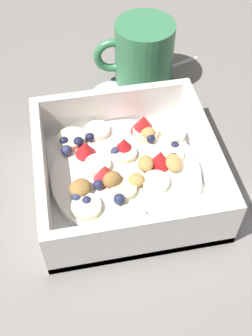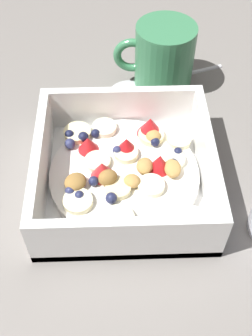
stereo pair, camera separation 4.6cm
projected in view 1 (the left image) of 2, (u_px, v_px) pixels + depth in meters
ground_plane at (118, 177)px, 0.49m from camera, size 2.40×2.40×0.00m
fruit_bowl at (126, 172)px, 0.47m from camera, size 0.19×0.19×0.07m
spoon at (126, 81)px, 0.60m from camera, size 0.07×0.17×0.01m
coffee_mug at (143, 54)px, 0.57m from camera, size 0.08×0.11×0.09m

